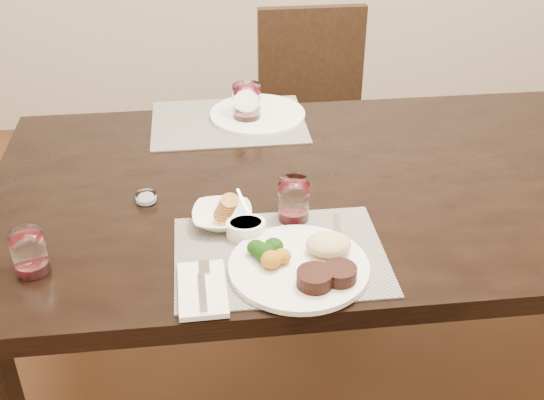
{
  "coord_description": "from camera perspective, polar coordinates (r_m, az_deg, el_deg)",
  "views": [
    {
      "loc": [
        -0.45,
        -1.49,
        1.65
      ],
      "look_at": [
        -0.3,
        -0.18,
        0.82
      ],
      "focal_mm": 45.0,
      "sensor_mm": 36.0,
      "label": 1
    }
  ],
  "objects": [
    {
      "name": "sauce_ramekin",
      "position": [
        1.55,
        -2.2,
        -2.32
      ],
      "size": [
        0.09,
        0.14,
        0.07
      ],
      "rotation": [
        0.0,
        0.0,
        0.41
      ],
      "color": "white",
      "rests_on": "placemat_near"
    },
    {
      "name": "ground_plane",
      "position": [
        2.27,
        7.23,
        -14.8
      ],
      "size": [
        4.5,
        4.5,
        0.0
      ],
      "primitive_type": "plane",
      "color": "#432A15",
      "rests_on": "ground"
    },
    {
      "name": "placemat_near",
      "position": [
        1.5,
        0.69,
        -4.67
      ],
      "size": [
        0.46,
        0.34,
        0.0
      ],
      "primitive_type": "cube",
      "color": "gray",
      "rests_on": "dining_table"
    },
    {
      "name": "dining_table",
      "position": [
        1.84,
        8.62,
        -0.42
      ],
      "size": [
        2.0,
        1.0,
        0.75
      ],
      "color": "black",
      "rests_on": "ground"
    },
    {
      "name": "wine_glass_side",
      "position": [
        1.51,
        -19.6,
        -4.33
      ],
      "size": [
        0.07,
        0.07,
        0.1
      ],
      "rotation": [
        0.0,
        0.0,
        -0.17
      ],
      "color": "white",
      "rests_on": "dining_table"
    },
    {
      "name": "cracker_bowl",
      "position": [
        1.59,
        -4.19,
        -1.36
      ],
      "size": [
        0.15,
        0.15,
        0.06
      ],
      "rotation": [
        0.0,
        0.0,
        -0.1
      ],
      "color": "white",
      "rests_on": "placemat_near"
    },
    {
      "name": "steak_knife",
      "position": [
        1.52,
        6.1,
        -3.96
      ],
      "size": [
        0.03,
        0.21,
        0.01
      ],
      "rotation": [
        0.0,
        0.0,
        -0.13
      ],
      "color": "silver",
      "rests_on": "placemat_near"
    },
    {
      "name": "wine_glass_far",
      "position": [
        2.06,
        -2.13,
        7.95
      ],
      "size": [
        0.08,
        0.08,
        0.12
      ],
      "rotation": [
        0.0,
        0.0,
        -0.14
      ],
      "color": "white",
      "rests_on": "placemat_far"
    },
    {
      "name": "chair_far",
      "position": [
        2.72,
        3.54,
        7.16
      ],
      "size": [
        0.42,
        0.42,
        0.9
      ],
      "color": "black",
      "rests_on": "ground"
    },
    {
      "name": "far_plate",
      "position": [
        2.1,
        -1.22,
        7.16
      ],
      "size": [
        0.29,
        0.29,
        0.01
      ],
      "primitive_type": "cylinder",
      "color": "white",
      "rests_on": "placemat_far"
    },
    {
      "name": "napkin_fork",
      "position": [
        1.4,
        -5.83,
        -7.42
      ],
      "size": [
        0.1,
        0.18,
        0.02
      ],
      "rotation": [
        0.0,
        0.0,
        0.02
      ],
      "color": "white",
      "rests_on": "placemat_near"
    },
    {
      "name": "wine_glass_near",
      "position": [
        1.59,
        1.82,
        -0.18
      ],
      "size": [
        0.07,
        0.07,
        0.1
      ],
      "rotation": [
        0.0,
        0.0,
        0.41
      ],
      "color": "white",
      "rests_on": "placemat_near"
    },
    {
      "name": "placemat_far",
      "position": [
        2.08,
        -3.66,
        6.55
      ],
      "size": [
        0.46,
        0.34,
        0.0
      ],
      "primitive_type": "cube",
      "color": "gray",
      "rests_on": "dining_table"
    },
    {
      "name": "salt_cellar",
      "position": [
        1.7,
        -10.48,
        0.14
      ],
      "size": [
        0.05,
        0.05,
        0.02
      ],
      "rotation": [
        0.0,
        0.0,
        0.14
      ],
      "color": "white",
      "rests_on": "dining_table"
    },
    {
      "name": "dinner_plate",
      "position": [
        1.44,
        2.84,
        -5.32
      ],
      "size": [
        0.3,
        0.3,
        0.05
      ],
      "rotation": [
        0.0,
        0.0,
        0.42
      ],
      "color": "white",
      "rests_on": "placemat_near"
    }
  ]
}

